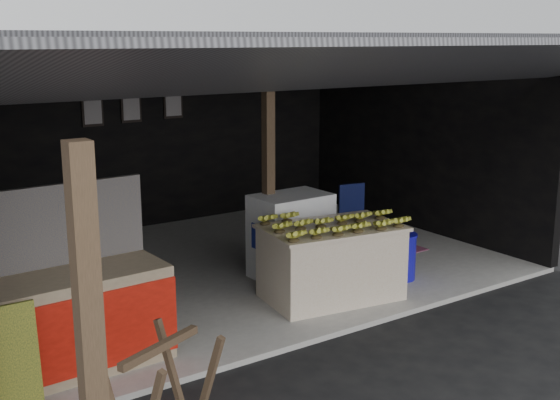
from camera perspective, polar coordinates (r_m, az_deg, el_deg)
ground at (r=7.36m, az=5.46°, el=-10.81°), size 80.00×80.00×0.00m
concrete_slab at (r=9.27m, az=-4.53°, el=-5.49°), size 7.00×5.00×0.06m
shophouse at (r=9.11m, az=-5.77°, el=7.49°), size 7.40×7.29×3.02m
banana_table at (r=8.02m, az=4.19°, el=-5.04°), size 1.67×1.17×0.85m
banana_pile at (r=7.87m, az=4.25°, el=-1.53°), size 1.53×1.06×0.17m
white_crate at (r=8.70m, az=0.89°, el=-2.90°), size 0.96×0.67×1.04m
neighbor_stall at (r=6.59m, az=-16.17°, el=-9.00°), size 1.62×0.78×1.64m
sawhorse at (r=5.43m, az=-9.64°, el=-14.20°), size 0.91×0.90×0.79m
water_barrel at (r=8.79m, az=9.76°, el=-4.61°), size 0.37×0.37×0.55m
plastic_chair at (r=10.16m, az=6.07°, el=-0.74°), size 0.48×0.48×0.86m
magenta_rug at (r=9.94m, az=6.95°, el=-4.06°), size 1.52×1.02×0.01m
picture_frames at (r=10.92m, az=-11.85°, el=7.29°), size 1.62×0.04×0.46m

